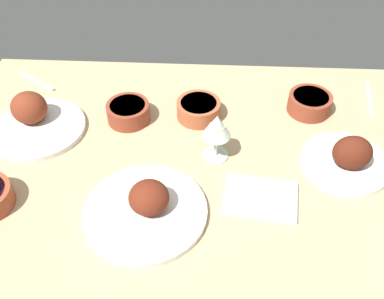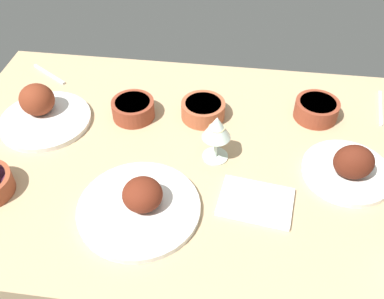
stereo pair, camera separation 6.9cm
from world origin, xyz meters
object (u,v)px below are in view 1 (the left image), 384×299
(plate_near_viewer, at_px, (147,207))
(spoon_loose, at_px, (370,98))
(wine_glass, at_px, (217,127))
(fork_loose, at_px, (37,81))
(folded_napkin, at_px, (261,197))
(bowl_sauce, at_px, (310,103))
(plate_center_main, at_px, (35,119))
(bowl_pasta, at_px, (199,109))
(plate_far_side, at_px, (348,158))
(bowl_soup, at_px, (128,112))

(plate_near_viewer, height_order, spoon_loose, plate_near_viewer)
(wine_glass, distance_m, fork_loose, 0.68)
(folded_napkin, height_order, fork_loose, folded_napkin)
(plate_near_viewer, height_order, bowl_sauce, plate_near_viewer)
(bowl_sauce, xyz_separation_m, fork_loose, (-0.87, 0.10, -0.03))
(wine_glass, bearing_deg, plate_center_main, 170.46)
(folded_napkin, bearing_deg, bowl_sauce, 64.93)
(wine_glass, xyz_separation_m, spoon_loose, (0.48, 0.27, -0.10))
(plate_center_main, xyz_separation_m, bowl_sauce, (0.80, 0.12, -0.00))
(bowl_pasta, xyz_separation_m, folded_napkin, (0.17, -0.31, -0.02))
(bowl_sauce, bearing_deg, plate_far_side, -74.31)
(wine_glass, distance_m, spoon_loose, 0.56)
(plate_center_main, height_order, fork_loose, plate_center_main)
(bowl_sauce, height_order, bowl_soup, same)
(plate_far_side, xyz_separation_m, wine_glass, (-0.35, 0.03, 0.07))
(wine_glass, height_order, fork_loose, wine_glass)
(plate_near_viewer, bearing_deg, wine_glass, 52.15)
(bowl_pasta, distance_m, folded_napkin, 0.36)
(bowl_pasta, relative_size, fork_loose, 0.79)
(folded_napkin, bearing_deg, fork_loose, 146.85)
(spoon_loose, bearing_deg, plate_center_main, 109.40)
(plate_far_side, xyz_separation_m, plate_center_main, (-0.87, 0.12, -0.00))
(wine_glass, bearing_deg, bowl_sauce, 36.42)
(plate_near_viewer, height_order, wine_glass, wine_glass)
(plate_near_viewer, bearing_deg, fork_loose, 129.83)
(plate_center_main, bearing_deg, bowl_sauce, 8.44)
(plate_far_side, height_order, wine_glass, wine_glass)
(plate_near_viewer, relative_size, folded_napkin, 1.67)
(bowl_soup, relative_size, folded_napkin, 0.71)
(fork_loose, bearing_deg, bowl_sauce, 26.38)
(plate_far_side, xyz_separation_m, fork_loose, (-0.94, 0.34, -0.03))
(bowl_sauce, relative_size, fork_loose, 0.78)
(plate_center_main, distance_m, folded_napkin, 0.68)
(plate_near_viewer, distance_m, fork_loose, 0.68)
(plate_far_side, relative_size, bowl_soup, 1.83)
(folded_napkin, relative_size, fork_loose, 1.08)
(bowl_soup, bearing_deg, wine_glass, -27.97)
(bowl_sauce, bearing_deg, bowl_pasta, -172.39)
(plate_far_side, distance_m, bowl_sauce, 0.24)
(wine_glass, height_order, folded_napkin, wine_glass)
(spoon_loose, bearing_deg, fork_loose, 96.93)
(plate_near_viewer, xyz_separation_m, folded_napkin, (0.27, 0.06, -0.02))
(plate_center_main, xyz_separation_m, plate_near_viewer, (0.36, -0.30, -0.01))
(bowl_sauce, height_order, folded_napkin, bowl_sauce)
(folded_napkin, relative_size, spoon_loose, 1.04)
(bowl_sauce, height_order, spoon_loose, bowl_sauce)
(bowl_sauce, xyz_separation_m, folded_napkin, (-0.17, -0.36, -0.02))
(plate_far_side, bearing_deg, folded_napkin, -152.13)
(plate_far_side, height_order, bowl_soup, plate_far_side)
(bowl_soup, xyz_separation_m, wine_glass, (0.26, -0.14, 0.07))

